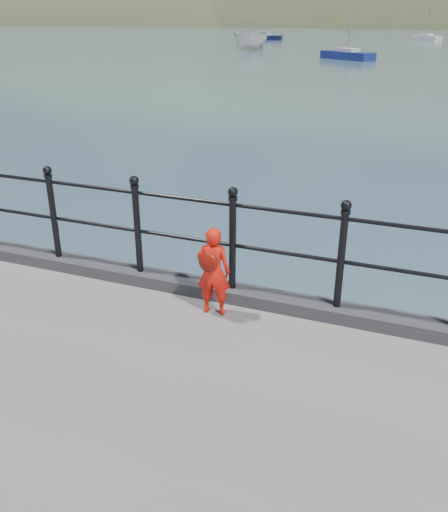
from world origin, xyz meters
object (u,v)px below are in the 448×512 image
at_px(launch_white, 251,41).
at_px(sailboat_left, 265,38).
at_px(sailboat_port, 347,56).
at_px(child, 213,271).
at_px(railing, 183,226).
at_px(sailboat_deep, 426,38).

height_order(launch_white, sailboat_left, sailboat_left).
bearing_deg(sailboat_port, child, -49.33).
distance_m(child, sailboat_left, 86.91).
distance_m(railing, sailboat_port, 49.23).
xyz_separation_m(sailboat_port, sailboat_left, (-18.56, 33.96, 0.00)).
height_order(child, sailboat_left, sailboat_left).
xyz_separation_m(child, sailboat_deep, (-1.59, 91.01, -1.17)).
distance_m(child, launch_white, 60.38).
xyz_separation_m(child, launch_white, (-18.96, 57.33, -0.44)).
distance_m(railing, child, 0.71).
distance_m(railing, sailboat_deep, 90.66).
relative_size(sailboat_left, sailboat_deep, 0.96).
bearing_deg(sailboat_deep, launch_white, -74.59).
xyz_separation_m(railing, sailboat_port, (-6.19, 48.82, -1.48)).
bearing_deg(railing, launch_white, 107.94).
bearing_deg(sailboat_port, railing, -49.87).
height_order(child, launch_white, launch_white).
bearing_deg(launch_white, child, -52.78).
distance_m(launch_white, sailboat_port, 14.73).
relative_size(launch_white, sailboat_deep, 0.71).
distance_m(railing, launch_white, 59.88).
relative_size(launch_white, sailboat_left, 0.74).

